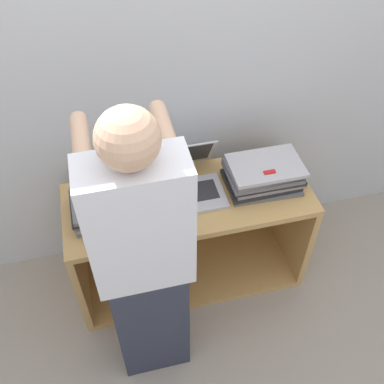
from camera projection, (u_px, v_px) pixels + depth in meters
ground_plane at (199, 307)px, 2.68m from camera, size 12.00×12.00×0.00m
wall_back at (171, 76)px, 2.23m from camera, size 8.00×0.05×2.40m
cart at (186, 229)px, 2.65m from camera, size 1.31×0.52×0.69m
laptop_open at (186, 182)px, 2.36m from camera, size 0.38×0.38×0.24m
laptop_stack_left at (111, 205)px, 2.24m from camera, size 0.39×0.27×0.10m
laptop_stack_right at (263, 174)px, 2.37m from camera, size 0.40×0.28×0.15m
person at (145, 266)px, 1.90m from camera, size 0.40×0.53×1.63m
inventory_tag at (270, 172)px, 2.27m from camera, size 0.06×0.02×0.01m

